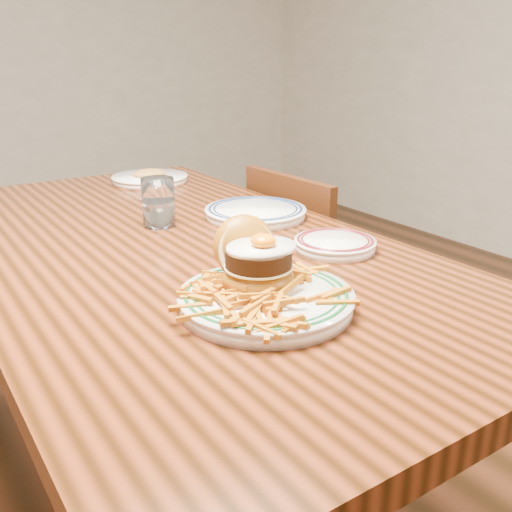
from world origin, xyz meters
TOP-DOWN VIEW (x-y plane):
  - floor at (0.00, 0.00)m, footprint 6.00×6.00m
  - table at (0.00, 0.00)m, footprint 0.85×1.60m
  - chair_right at (0.57, 0.19)m, footprint 0.40×0.40m
  - main_plate at (-0.02, -0.39)m, footprint 0.29×0.31m
  - side_plate at (0.27, -0.25)m, footprint 0.17×0.18m
  - rear_plate at (0.27, 0.06)m, footprint 0.26×0.26m
  - water_glass at (0.03, 0.13)m, footprint 0.08×0.08m
  - far_plate at (0.21, 0.60)m, footprint 0.24×0.24m

SIDE VIEW (x-z plane):
  - floor at x=0.00m, z-range 0.00..0.00m
  - chair_right at x=0.57m, z-range 0.03..0.84m
  - table at x=0.00m, z-range 0.29..1.04m
  - far_plate at x=0.21m, z-range 0.74..0.79m
  - side_plate at x=0.27m, z-range 0.75..0.78m
  - rear_plate at x=0.27m, z-range 0.75..0.78m
  - main_plate at x=-0.02m, z-range 0.72..0.86m
  - water_glass at x=0.03m, z-range 0.74..0.86m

